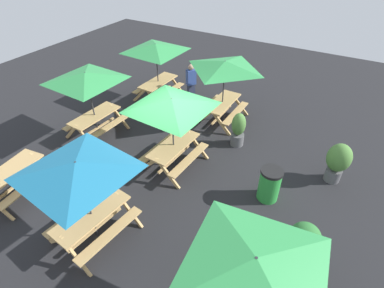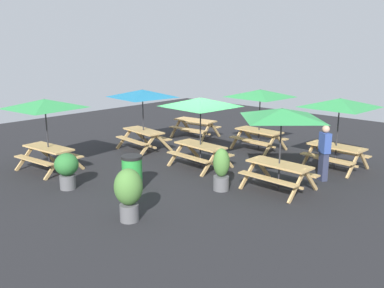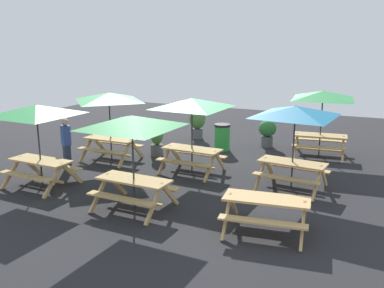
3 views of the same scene
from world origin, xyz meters
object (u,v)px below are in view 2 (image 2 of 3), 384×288
potted_plant_1 (221,169)px  potted_plant_2 (129,191)px  person_standing (324,152)px  picnic_table_0 (260,98)px  picnic_table_4 (195,124)px  picnic_table_1 (282,120)px  trash_bin_green (132,173)px  picnic_table_2 (201,107)px  picnic_table_5 (339,108)px  picnic_table_3 (45,109)px  potted_plant_0 (67,168)px  picnic_table_6 (143,98)px

potted_plant_1 → potted_plant_2: (-0.22, -3.07, 0.11)m
person_standing → potted_plant_2: bearing=-73.7°
picnic_table_0 → picnic_table_4: bearing=-176.2°
potted_plant_2 → person_standing: person_standing is taller
picnic_table_1 → trash_bin_green: picnic_table_1 is taller
picnic_table_2 → picnic_table_5: (3.32, 2.88, 0.00)m
person_standing → picnic_table_1: bearing=-73.5°
picnic_table_4 → potted_plant_2: (4.86, -7.51, 0.16)m
picnic_table_0 → picnic_table_5: size_ratio=1.00×
picnic_table_4 → potted_plant_1: potted_plant_1 is taller
picnic_table_4 → picnic_table_3: bearing=-98.1°
picnic_table_3 → potted_plant_0: bearing=-21.4°
picnic_table_2 → picnic_table_4: bearing=138.3°
picnic_table_0 → picnic_table_6: bearing=-133.8°
picnic_table_0 → potted_plant_1: size_ratio=2.37×
picnic_table_3 → trash_bin_green: 3.77m
picnic_table_2 → picnic_table_5: 4.39m
picnic_table_5 → picnic_table_0: bearing=176.4°
potted_plant_1 → person_standing: size_ratio=0.72×
picnic_table_2 → person_standing: size_ratio=1.69×
picnic_table_3 → potted_plant_0: 2.51m
picnic_table_3 → picnic_table_6: (0.20, 3.80, 0.00)m
picnic_table_5 → trash_bin_green: 6.81m
picnic_table_4 → trash_bin_green: (3.25, -6.11, -0.07)m
picnic_table_1 → picnic_table_4: 7.20m
picnic_table_3 → potted_plant_0: (2.02, -0.56, -1.39)m
picnic_table_6 → person_standing: size_ratio=1.68×
trash_bin_green → potted_plant_1: 2.48m
picnic_table_1 → picnic_table_6: size_ratio=0.83×
picnic_table_3 → person_standing: (6.89, 5.04, -1.10)m
picnic_table_4 → potted_plant_0: potted_plant_0 is taller
picnic_table_2 → potted_plant_2: (1.70, -4.33, -1.27)m
picnic_table_0 → picnic_table_6: same height
potted_plant_0 → person_standing: size_ratio=0.62×
picnic_table_3 → potted_plant_1: picnic_table_3 is taller
picnic_table_6 → potted_plant_2: picnic_table_6 is taller
potted_plant_1 → person_standing: bearing=58.7°
picnic_table_4 → potted_plant_1: 6.74m
picnic_table_6 → potted_plant_0: (1.81, -4.36, -1.39)m
picnic_table_4 → trash_bin_green: 6.92m
picnic_table_6 → potted_plant_2: 6.75m
picnic_table_1 → potted_plant_1: size_ratio=1.96×
picnic_table_0 → potted_plant_1: (1.85, -4.50, -1.38)m
picnic_table_2 → potted_plant_1: size_ratio=2.36×
picnic_table_4 → picnic_table_1: bearing=-34.9°
picnic_table_4 → potted_plant_2: 8.94m
picnic_table_0 → picnic_table_4: picnic_table_0 is taller
picnic_table_5 → trash_bin_green: (-3.22, -5.81, -1.49)m
picnic_table_2 → potted_plant_0: size_ratio=2.74×
picnic_table_2 → picnic_table_4: size_ratio=1.45×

